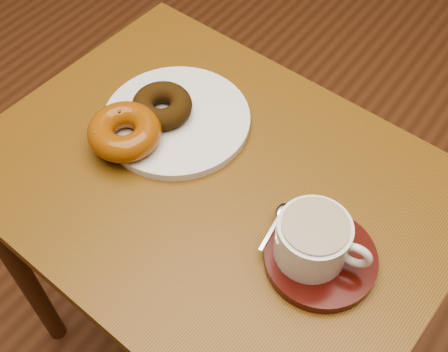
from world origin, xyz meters
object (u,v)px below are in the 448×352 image
Objects in this scene: saucer at (320,259)px; cafe_table at (214,216)px; donut_plate at (177,120)px; coffee_cup at (314,240)px.

cafe_table is at bearing 171.97° from saucer.
saucer is at bearing -14.61° from donut_plate.
cafe_table is 0.24m from saucer.
saucer is (0.32, -0.08, 0.00)m from donut_plate.
coffee_cup is at bearing -162.65° from saucer.
saucer is at bearing 6.81° from coffee_cup.
saucer reaches higher than cafe_table.
saucer is 0.05m from coffee_cup.
saucer is (0.20, -0.03, 0.12)m from cafe_table.
donut_plate is 1.57× the size of saucer.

